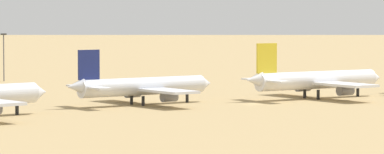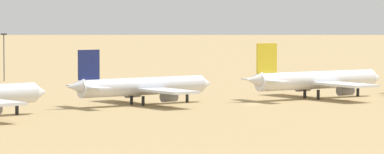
% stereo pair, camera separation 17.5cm
% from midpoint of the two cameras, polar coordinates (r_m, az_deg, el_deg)
% --- Properties ---
extents(ground, '(4000.00, 4000.00, 0.00)m').
position_cam_midpoint_polar(ground, '(269.35, 3.09, -1.34)').
color(ground, tan).
extents(parked_jet_navy_2, '(39.55, 33.33, 13.06)m').
position_cam_midpoint_polar(parked_jet_navy_2, '(266.21, -2.53, -0.47)').
color(parked_jet_navy_2, silver).
rests_on(parked_jet_navy_2, ground).
extents(parked_jet_yellow_3, '(42.21, 35.38, 13.97)m').
position_cam_midpoint_polar(parked_jet_yellow_3, '(286.35, 6.10, -0.16)').
color(parked_jet_yellow_3, white).
rests_on(parked_jet_yellow_3, ground).
extents(light_pole_mid, '(1.80, 0.50, 14.71)m').
position_cam_midpoint_polar(light_pole_mid, '(358.94, -9.30, 1.16)').
color(light_pole_mid, '#59595E').
rests_on(light_pole_mid, ground).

